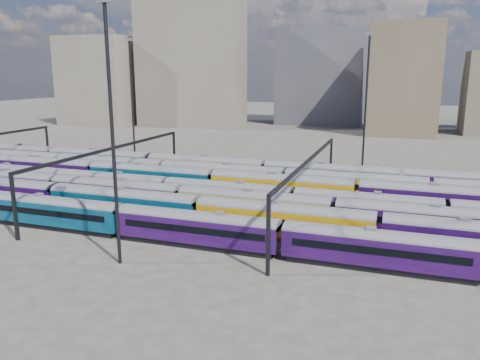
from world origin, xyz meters
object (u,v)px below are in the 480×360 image
(rake_0, at_px, (282,234))
(rake_2, at_px, (181,196))
(mast_2, at_px, (112,126))
(rake_1, at_px, (379,227))

(rake_0, relative_size, rake_2, 0.95)
(rake_0, xyz_separation_m, rake_2, (-16.45, 10.00, 0.15))
(rake_0, bearing_deg, mast_2, -155.11)
(rake_0, relative_size, rake_1, 0.91)
(rake_0, distance_m, rake_1, 10.74)
(rake_1, bearing_deg, rake_0, -152.24)
(rake_1, distance_m, mast_2, 29.58)
(rake_0, bearing_deg, rake_1, 27.76)
(mast_2, bearing_deg, rake_0, 24.89)
(rake_0, bearing_deg, rake_2, 148.71)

